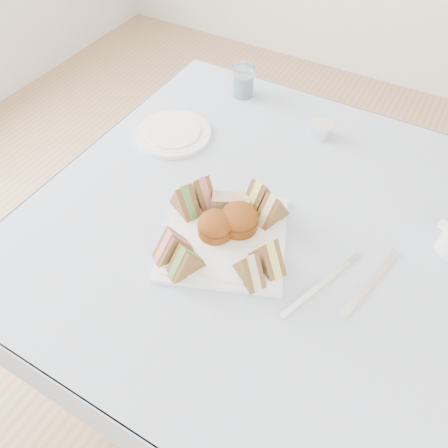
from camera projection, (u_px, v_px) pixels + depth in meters
The scene contains 20 objects.
floor at pixel (250, 357), 1.55m from camera, with size 4.00×4.00×0.00m, color #9E7751.
table at pixel (256, 303), 1.26m from camera, with size 0.90×0.90×0.74m, color brown.
tablecloth at pixel (266, 218), 0.98m from camera, with size 1.02×1.02×0.01m, color #9CAACC.
serving_plate at pixel (224, 237), 0.93m from camera, with size 0.26×0.26×0.01m, color white.
sandwich_fl_a at pixel (172, 243), 0.87m from camera, with size 0.08×0.04×0.07m, color brown, non-canonical shape.
sandwich_fl_b at pixel (185, 259), 0.85m from camera, with size 0.08×0.04×0.07m, color brown, non-canonical shape.
sandwich_fr_a at pixel (268, 253), 0.85m from camera, with size 0.08×0.04×0.07m, color brown, non-canonical shape.
sandwich_fr_b at pixel (249, 266), 0.84m from camera, with size 0.08×0.04×0.07m, color brown, non-canonical shape.
sandwich_bl_a at pixel (185, 198), 0.95m from camera, with size 0.08×0.04×0.07m, color brown, non-canonical shape.
sandwich_bl_b at pixel (202, 189), 0.97m from camera, with size 0.08×0.04×0.07m, color brown, non-canonical shape.
sandwich_br_a at pixel (272, 207), 0.93m from camera, with size 0.08×0.04×0.07m, color brown, non-canonical shape.
sandwich_br_b at pixel (258, 194), 0.96m from camera, with size 0.09×0.04×0.08m, color brown, non-canonical shape.
scone_left at pixel (216, 225), 0.91m from camera, with size 0.08×0.08×0.05m, color brown.
scone_right at pixel (239, 219), 0.92m from camera, with size 0.08×0.08×0.06m, color brown.
pastry_slice at pixel (231, 203), 0.96m from camera, with size 0.08×0.03×0.04m, color #C5BB7F.
side_plate at pixel (174, 134), 1.17m from camera, with size 0.20×0.20×0.01m, color white.
water_glass at pixel (243, 81), 1.26m from camera, with size 0.06×0.06×0.09m, color white.
tea_strainer at pixel (321, 130), 1.16m from camera, with size 0.06×0.06×0.03m, color white.
knife at pixel (371, 282), 0.86m from camera, with size 0.02×0.21×0.00m, color white.
fork at pixel (316, 289), 0.85m from camera, with size 0.01×0.20×0.00m, color white.
Camera 1 is at (0.24, -0.61, 1.48)m, focal length 35.00 mm.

